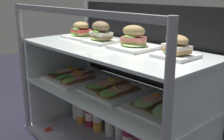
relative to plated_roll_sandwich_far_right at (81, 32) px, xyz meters
name	(u,v)px	position (x,y,z in m)	size (l,w,h in m)	color
case_frame	(129,72)	(0.37, 0.07, -0.21)	(1.19, 0.55, 0.86)	gray
riser_lower_tier	(112,120)	(0.37, -0.07, -0.48)	(1.11, 0.48, 0.33)	silver
shelf_lower_glass	(112,93)	(0.37, -0.07, -0.31)	(1.13, 0.50, 0.01)	silver
riser_upper_tier	(112,71)	(0.37, -0.07, -0.18)	(1.11, 0.48, 0.25)	silver
shelf_upper_glass	(112,48)	(0.37, -0.07, -0.05)	(1.13, 0.50, 0.01)	silver
plated_roll_sandwich_far_right	(81,32)	(0.00, 0.00, 0.00)	(0.20, 0.20, 0.10)	white
plated_roll_sandwich_center	(101,34)	(0.24, -0.03, 0.01)	(0.17, 0.17, 0.13)	white
plated_roll_sandwich_far_left	(134,41)	(0.49, -0.02, 0.00)	(0.21, 0.21, 0.13)	white
plated_roll_sandwich_left_of_center	(176,49)	(0.75, -0.01, 0.00)	(0.17, 0.17, 0.11)	white
open_sandwich_tray_right_of_center	(73,76)	(0.02, -0.10, -0.28)	(0.31, 0.34, 0.06)	white
open_sandwich_tray_far_right	(113,88)	(0.37, -0.05, -0.28)	(0.31, 0.34, 0.06)	white
open_sandwich_tray_mid_right	(162,106)	(0.71, -0.04, -0.28)	(0.31, 0.34, 0.05)	white
juice_bottle_tucked_behind	(77,108)	(-0.08, 0.00, -0.56)	(0.07, 0.07, 0.19)	white
juice_bottle_front_left_end	(81,109)	(0.00, -0.02, -0.54)	(0.06, 0.06, 0.23)	gold
juice_bottle_near_post	(90,113)	(0.09, -0.01, -0.54)	(0.07, 0.07, 0.24)	maroon
juice_bottle_back_left	(98,116)	(0.18, -0.01, -0.53)	(0.06, 0.06, 0.24)	gold
juice_bottle_front_middle	(110,121)	(0.27, 0.01, -0.54)	(0.06, 0.06, 0.24)	white
juice_bottle_back_center	(120,127)	(0.36, 0.01, -0.55)	(0.06, 0.06, 0.22)	silver
juice_bottle_front_fourth	(128,135)	(0.46, -0.02, -0.56)	(0.07, 0.07, 0.21)	#9B1A4B
kitchen_scissors	(50,130)	(-0.03, -0.25, -0.64)	(0.16, 0.11, 0.01)	silver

